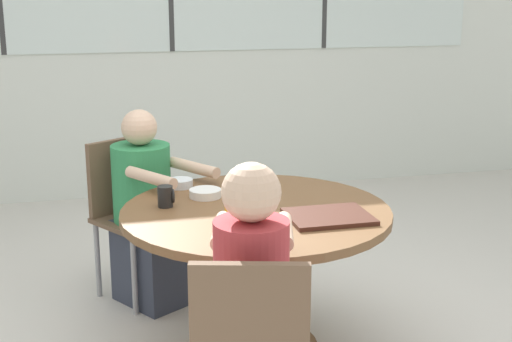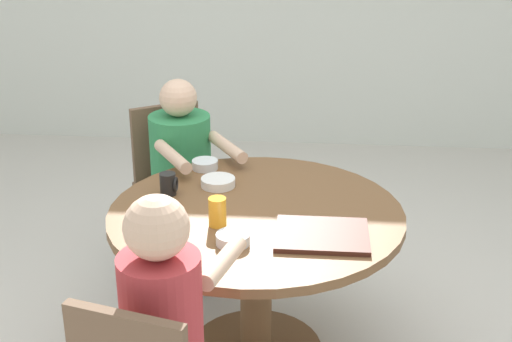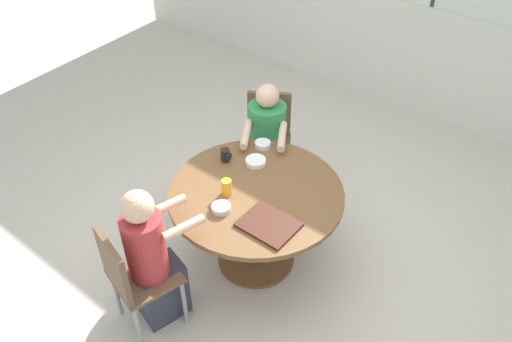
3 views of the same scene
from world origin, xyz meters
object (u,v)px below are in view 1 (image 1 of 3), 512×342
object	(u,v)px
person_woman_green_shirt	(252,329)
coffee_mug	(166,196)
bowl_fruit	(205,193)
person_man_blue_shirt	(147,218)
bowl_white_shallow	(259,226)
chair_for_man_blue_shirt	(128,203)
juice_glass	(233,208)
bowl_cereal	(181,183)

from	to	relation	value
person_woman_green_shirt	coffee_mug	distance (m)	0.98
person_woman_green_shirt	bowl_fruit	xyz separation A→B (m)	(0.02, 1.05, 0.20)
person_man_blue_shirt	bowl_white_shallow	xyz separation A→B (m)	(0.38, -1.00, 0.26)
chair_for_man_blue_shirt	bowl_fruit	world-z (taller)	chair_for_man_blue_shirt
chair_for_man_blue_shirt	coffee_mug	world-z (taller)	chair_for_man_blue_shirt
person_woman_green_shirt	chair_for_man_blue_shirt	bearing A→B (deg)	115.80
juice_glass	bowl_white_shallow	distance (m)	0.18
coffee_mug	bowl_white_shallow	xyz separation A→B (m)	(0.33, -0.43, -0.03)
juice_glass	bowl_cereal	distance (m)	0.61
person_man_blue_shirt	bowl_cereal	distance (m)	0.39
bowl_white_shallow	bowl_fruit	bearing A→B (deg)	103.58
person_woman_green_shirt	juice_glass	distance (m)	0.70
person_man_blue_shirt	bowl_fruit	distance (m)	0.58
juice_glass	bowl_cereal	bearing A→B (deg)	103.50
coffee_mug	juice_glass	distance (m)	0.38
bowl_fruit	juice_glass	bearing A→B (deg)	-82.49
chair_for_man_blue_shirt	person_woman_green_shirt	bearing A→B (deg)	68.58
chair_for_man_blue_shirt	bowl_fruit	bearing A→B (deg)	87.07
person_woman_green_shirt	person_man_blue_shirt	bearing A→B (deg)	113.47
chair_for_man_blue_shirt	bowl_white_shallow	size ratio (longest dim) A/B	6.79
person_woman_green_shirt	bowl_cereal	world-z (taller)	person_woman_green_shirt
chair_for_man_blue_shirt	juice_glass	bearing A→B (deg)	79.21
chair_for_man_blue_shirt	bowl_white_shallow	distance (m)	1.25
person_woman_green_shirt	coffee_mug	xyz separation A→B (m)	(-0.18, 0.94, 0.23)
chair_for_man_blue_shirt	person_man_blue_shirt	size ratio (longest dim) A/B	0.82
juice_glass	person_man_blue_shirt	bearing A→B (deg)	109.29
juice_glass	coffee_mug	bearing A→B (deg)	132.09
person_man_blue_shirt	bowl_fruit	bearing A→B (deg)	86.12
chair_for_man_blue_shirt	juice_glass	size ratio (longest dim) A/B	7.44
coffee_mug	person_woman_green_shirt	bearing A→B (deg)	-79.18
bowl_white_shallow	bowl_cereal	xyz separation A→B (m)	(-0.22, 0.75, 0.00)
chair_for_man_blue_shirt	bowl_white_shallow	bearing A→B (deg)	80.09
bowl_cereal	person_man_blue_shirt	bearing A→B (deg)	121.28
person_man_blue_shirt	juice_glass	world-z (taller)	person_man_blue_shirt
chair_for_man_blue_shirt	bowl_cereal	distance (m)	0.51
person_man_blue_shirt	coffee_mug	distance (m)	0.64
bowl_cereal	coffee_mug	bearing A→B (deg)	-109.85
bowl_white_shallow	bowl_fruit	distance (m)	0.56
bowl_cereal	bowl_fruit	bearing A→B (deg)	-65.86
chair_for_man_blue_shirt	person_woman_green_shirt	xyz separation A→B (m)	(0.31, -1.65, 0.00)
chair_for_man_blue_shirt	person_man_blue_shirt	bearing A→B (deg)	90.00
chair_for_man_blue_shirt	person_man_blue_shirt	distance (m)	0.18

